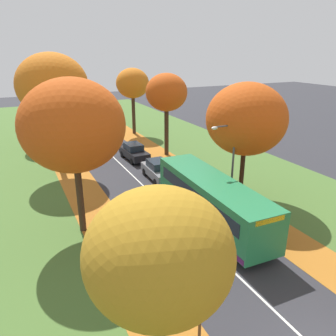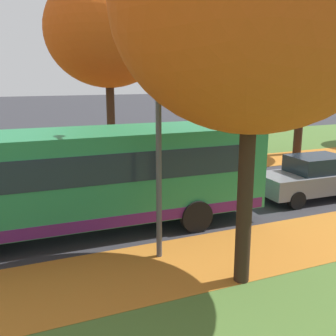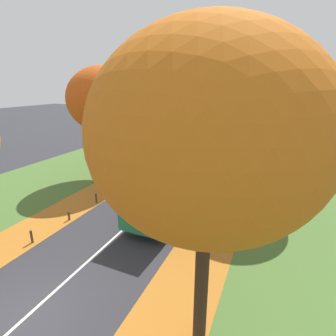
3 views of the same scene
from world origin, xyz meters
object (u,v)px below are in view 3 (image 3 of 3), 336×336
tree_left_mid (165,85)px  tree_right_nearest (208,135)px  tree_right_far (269,94)px  streetlamp_right (216,148)px  bus (179,180)px  car_grey_lead (211,160)px  bollard_fifth (96,198)px  car_red_fourth_in_line (240,130)px  car_black_following (223,147)px  bollard_third (32,237)px  tree_right_mid (262,98)px  tree_left_far (194,90)px  tree_right_near (256,114)px  bollard_fourth (69,216)px  car_silver_third_in_line (233,135)px  tree_left_near (104,100)px

tree_left_mid → tree_right_nearest: bearing=-64.0°
tree_right_far → streetlamp_right: 23.37m
bus → car_grey_lead: size_ratio=2.46×
bollard_fifth → car_red_fourth_in_line: bearing=80.2°
tree_right_nearest → car_red_fourth_in_line: tree_right_nearest is taller
bus → car_black_following: size_ratio=2.45×
bollard_third → car_red_fourth_in_line: (5.19, 34.81, 0.47)m
tree_right_mid → car_grey_lead: 8.91m
tree_left_far → bollard_fifth: size_ratio=13.70×
bus → car_red_fourth_in_line: bearing=90.0°
tree_right_near → tree_right_mid: (-0.52, 11.78, 0.51)m
tree_right_near → tree_right_far: size_ratio=1.01×
tree_left_far → bollard_fourth: tree_left_far is taller
tree_left_far → bollard_fifth: tree_left_far is taller
bollard_third → bollard_fifth: (0.05, 5.09, -0.01)m
streetlamp_right → car_red_fourth_in_line: (-2.04, 26.33, -2.92)m
bollard_fourth → bollard_fifth: bearing=89.8°
bollard_fifth → tree_left_far: bearing=93.9°
bollard_third → car_silver_third_in_line: bearing=80.2°
tree_right_far → bollard_fifth: (-8.96, -26.54, -6.04)m
bus → bollard_fifth: bearing=-157.3°
bollard_third → bollard_fourth: bearing=89.0°
tree_left_mid → bollard_fifth: (1.88, -15.87, -7.26)m
bus → car_silver_third_in_line: size_ratio=2.48×
bollard_fourth → car_black_following: bearing=74.6°
tree_right_mid → bus: bearing=-104.5°
tree_right_nearest → bus: bearing=114.4°
tree_left_far → car_grey_lead: 18.91m
tree_left_mid → tree_right_near: 15.97m
tree_right_far → bollard_third: size_ratio=12.05×
bollard_third → car_red_fourth_in_line: bearing=81.5°
tree_left_near → bus: tree_left_near is taller
tree_left_near → car_red_fourth_in_line: 26.61m
tree_right_nearest → tree_right_mid: size_ratio=1.10×
tree_right_near → tree_left_near: bearing=179.0°
bollard_fourth → car_silver_third_in_line: car_silver_third_in_line is taller
bollard_third → car_grey_lead: (5.28, 15.55, 0.47)m
tree_left_near → tree_right_mid: tree_left_near is taller
car_red_fourth_in_line → bollard_fifth: bearing=-99.8°
bollard_third → bollard_fifth: bollard_third is taller
tree_right_mid → bollard_fourth: 21.79m
tree_right_nearest → bollard_third: 11.33m
tree_right_nearest → tree_right_mid: tree_right_nearest is taller
tree_right_mid → bollard_third: tree_right_mid is taller
tree_right_far → bollard_fifth: tree_right_far is taller
tree_right_near → streetlamp_right: size_ratio=1.40×
tree_right_far → bollard_third: 33.44m
bus → car_red_fourth_in_line: (0.01, 27.57, -0.89)m
car_grey_lead → streetlamp_right: bearing=-74.6°
streetlamp_right → bollard_fifth: bearing=-154.7°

